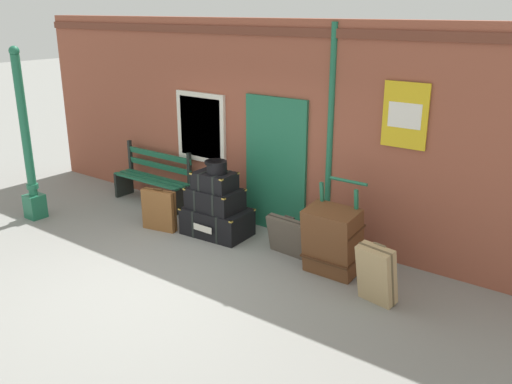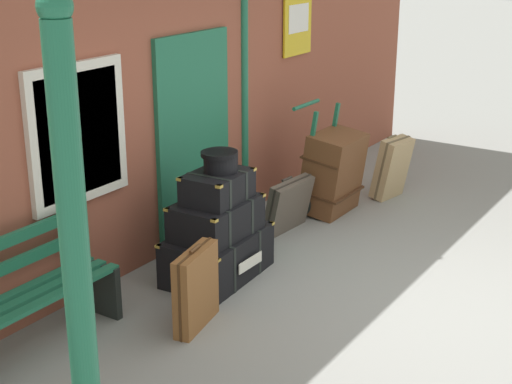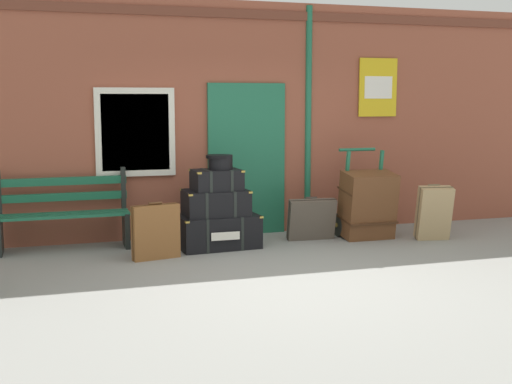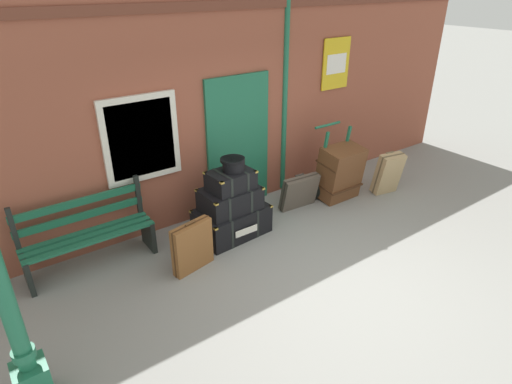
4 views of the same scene
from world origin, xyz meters
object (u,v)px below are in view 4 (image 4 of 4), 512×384
(platform_bench, at_px, (88,235))
(suitcase_beige, at_px, (192,247))
(steamer_trunk_middle, at_px, (230,199))
(round_hatbox, at_px, (233,163))
(suitcase_oxblood, at_px, (388,173))
(lamp_post, at_px, (8,307))
(porters_trolley, at_px, (331,180))
(large_brown_trunk, at_px, (340,173))
(steamer_trunk_base, at_px, (232,221))
(suitcase_umber, at_px, (299,192))
(steamer_trunk_top, at_px, (231,180))

(platform_bench, xyz_separation_m, suitcase_beige, (1.03, -0.84, -0.12))
(steamer_trunk_middle, height_order, round_hatbox, round_hatbox)
(platform_bench, distance_m, suitcase_oxblood, 4.83)
(lamp_post, xyz_separation_m, porters_trolley, (4.96, 1.38, -0.78))
(platform_bench, bearing_deg, lamp_post, -120.33)
(lamp_post, bearing_deg, large_brown_trunk, 13.72)
(lamp_post, xyz_separation_m, steamer_trunk_base, (2.89, 1.30, -0.84))
(suitcase_umber, bearing_deg, steamer_trunk_top, -177.82)
(round_hatbox, bearing_deg, large_brown_trunk, -1.77)
(platform_bench, xyz_separation_m, porters_trolley, (3.95, -0.35, -0.17))
(steamer_trunk_base, xyz_separation_m, porters_trolley, (2.07, 0.08, 0.06))
(large_brown_trunk, distance_m, suitcase_oxblood, 0.88)
(platform_bench, distance_m, suitcase_umber, 3.21)
(porters_trolley, bearing_deg, lamp_post, -164.43)
(suitcase_oxblood, bearing_deg, suitcase_umber, 163.16)
(steamer_trunk_top, bearing_deg, suitcase_umber, 2.18)
(steamer_trunk_top, bearing_deg, round_hatbox, -4.18)
(steamer_trunk_top, bearing_deg, suitcase_oxblood, -8.38)
(platform_bench, height_order, suitcase_umber, platform_bench)
(suitcase_oxblood, bearing_deg, lamp_post, -171.58)
(lamp_post, xyz_separation_m, platform_bench, (1.01, 1.73, -0.61))
(lamp_post, bearing_deg, platform_bench, 59.67)
(suitcase_beige, bearing_deg, large_brown_trunk, 6.25)
(platform_bench, bearing_deg, steamer_trunk_middle, -13.51)
(round_hatbox, distance_m, suitcase_umber, 1.51)
(platform_bench, height_order, porters_trolley, porters_trolley)
(steamer_trunk_top, relative_size, porters_trolley, 0.52)
(lamp_post, distance_m, suitcase_oxblood, 5.86)
(steamer_trunk_middle, bearing_deg, round_hatbox, -13.04)
(suitcase_umber, distance_m, suitcase_beige, 2.20)
(round_hatbox, relative_size, large_brown_trunk, 0.36)
(porters_trolley, bearing_deg, steamer_trunk_base, -177.70)
(platform_bench, relative_size, steamer_trunk_base, 1.52)
(platform_bench, height_order, steamer_trunk_top, platform_bench)
(suitcase_umber, height_order, suitcase_beige, suitcase_beige)
(steamer_trunk_base, relative_size, porters_trolley, 0.87)
(porters_trolley, height_order, suitcase_umber, porters_trolley)
(steamer_trunk_middle, distance_m, round_hatbox, 0.53)
(steamer_trunk_middle, relative_size, suitcase_beige, 1.19)
(steamer_trunk_base, distance_m, steamer_trunk_top, 0.66)
(suitcase_oxblood, relative_size, suitcase_beige, 1.10)
(platform_bench, relative_size, suitcase_umber, 2.43)
(round_hatbox, relative_size, suitcase_oxblood, 0.45)
(platform_bench, xyz_separation_m, round_hatbox, (1.91, -0.46, 0.66))
(platform_bench, height_order, suitcase_beige, platform_bench)
(steamer_trunk_base, bearing_deg, suitcase_oxblood, -8.83)
(round_hatbox, bearing_deg, steamer_trunk_middle, 166.96)
(large_brown_trunk, relative_size, suitcase_oxblood, 1.23)
(suitcase_oxblood, distance_m, suitcase_beige, 3.72)
(steamer_trunk_middle, relative_size, suitcase_umber, 1.24)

